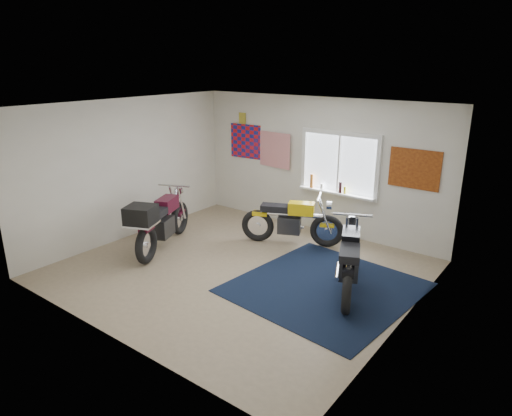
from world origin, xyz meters
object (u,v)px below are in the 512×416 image
Objects in this scene: maroon_tourer at (159,222)px; navy_rug at (325,287)px; black_chrome_bike at (349,262)px; yellow_triumph at (291,222)px.

navy_rug is at bearing -103.45° from maroon_tourer.
navy_rug is 1.26× the size of maroon_tourer.
maroon_tourer reaches higher than black_chrome_bike.
yellow_triumph is 0.89× the size of maroon_tourer.
black_chrome_bike is at bearing 30.55° from navy_rug.
maroon_tourer is at bearing 77.61° from black_chrome_bike.
black_chrome_bike reaches higher than yellow_triumph.
navy_rug is 3.24m from maroon_tourer.
black_chrome_bike is at bearing -101.47° from maroon_tourer.
navy_rug is at bearing 96.42° from black_chrome_bike.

